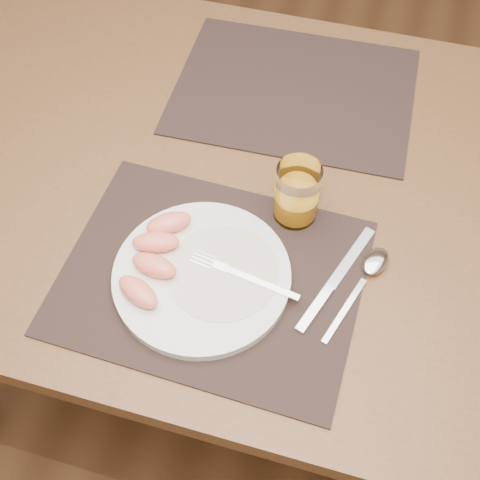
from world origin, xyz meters
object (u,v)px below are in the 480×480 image
(placemat_far, at_px, (294,90))
(spoon, at_px, (371,268))
(placemat_near, at_px, (212,276))
(juice_glass, at_px, (297,195))
(table, at_px, (264,205))
(plate, at_px, (202,276))
(knife, at_px, (330,287))
(fork, at_px, (235,273))

(placemat_far, xyz_separation_m, spoon, (0.20, -0.36, 0.01))
(placemat_near, xyz_separation_m, juice_glass, (0.10, 0.15, 0.05))
(table, height_order, spoon, spoon)
(plate, xyz_separation_m, knife, (0.19, 0.04, -0.01))
(placemat_near, bearing_deg, spoon, 18.04)
(placemat_far, bearing_deg, table, -90.13)
(juice_glass, bearing_deg, placemat_near, -122.41)
(knife, xyz_separation_m, spoon, (0.05, 0.05, 0.00))
(plate, height_order, knife, plate)
(spoon, bearing_deg, placemat_far, 119.19)
(spoon, bearing_deg, knife, -138.80)
(placemat_far, relative_size, juice_glass, 4.20)
(table, height_order, knife, knife)
(knife, height_order, juice_glass, juice_glass)
(placemat_near, relative_size, juice_glass, 4.20)
(plate, relative_size, juice_glass, 2.52)
(table, distance_m, fork, 0.24)
(placemat_near, bearing_deg, table, 82.63)
(table, xyz_separation_m, plate, (-0.04, -0.23, 0.10))
(table, distance_m, juice_glass, 0.17)
(knife, distance_m, spoon, 0.07)
(table, relative_size, placemat_near, 3.11)
(placemat_far, height_order, fork, fork)
(table, bearing_deg, plate, -100.15)
(placemat_near, xyz_separation_m, placemat_far, (0.03, 0.44, 0.00))
(placemat_near, relative_size, placemat_far, 1.00)
(knife, bearing_deg, juice_glass, 124.12)
(table, xyz_separation_m, fork, (0.01, -0.22, 0.11))
(fork, relative_size, juice_glass, 1.63)
(placemat_near, bearing_deg, fork, 7.08)
(plate, bearing_deg, spoon, 19.01)
(knife, bearing_deg, placemat_near, -170.92)
(plate, relative_size, fork, 1.54)
(table, height_order, plate, plate)
(placemat_near, height_order, fork, fork)
(plate, xyz_separation_m, juice_glass, (0.11, 0.16, 0.04))
(plate, xyz_separation_m, fork, (0.05, 0.01, 0.01))
(fork, distance_m, knife, 0.14)
(fork, bearing_deg, knife, 9.59)
(fork, relative_size, knife, 0.82)
(placemat_near, distance_m, juice_glass, 0.19)
(fork, height_order, spoon, fork)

